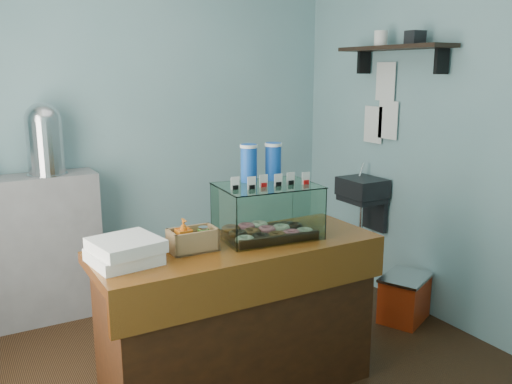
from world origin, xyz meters
TOP-DOWN VIEW (x-y plane):
  - ground at (0.00, 0.00)m, footprint 3.50×3.50m
  - room_shell at (0.03, 0.01)m, footprint 3.54×3.04m
  - counter at (0.00, -0.25)m, footprint 1.60×0.60m
  - back_shelf at (-0.90, 1.32)m, footprint 1.00×0.32m
  - display_case at (0.22, -0.18)m, footprint 0.59×0.46m
  - condiment_crate at (-0.27, -0.23)m, footprint 0.25×0.16m
  - pastry_boxes at (-0.63, -0.24)m, footprint 0.36×0.36m
  - coffee_urn at (-0.73, 1.31)m, footprint 0.28×0.28m
  - red_cooler at (1.51, -0.05)m, footprint 0.48×0.43m

SIDE VIEW (x-z plane):
  - ground at x=0.00m, z-range 0.00..0.00m
  - red_cooler at x=1.51m, z-range 0.00..0.35m
  - counter at x=0.00m, z-range 0.01..0.91m
  - back_shelf at x=-0.90m, z-range 0.00..1.10m
  - pastry_boxes at x=-0.63m, z-range 0.90..1.02m
  - condiment_crate at x=-0.27m, z-range 0.87..1.05m
  - display_case at x=0.22m, z-range 0.81..1.33m
  - coffee_urn at x=-0.73m, z-range 1.11..1.63m
  - room_shell at x=0.03m, z-range 0.30..3.12m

